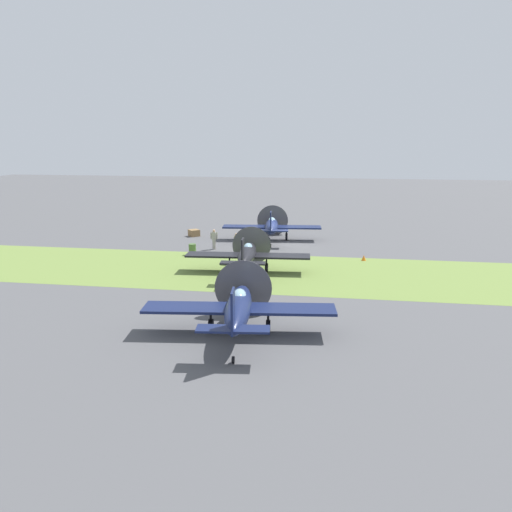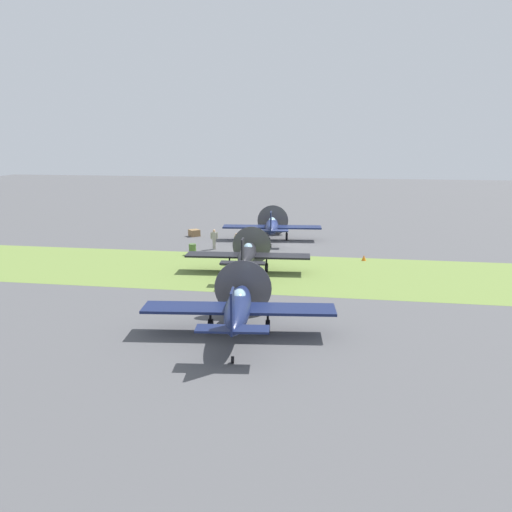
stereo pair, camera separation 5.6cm
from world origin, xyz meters
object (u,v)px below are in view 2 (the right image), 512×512
(runway_marker_cone, at_px, (364,258))
(ground_crew_chief, at_px, (236,243))
(fuel_drum, at_px, (193,249))
(airplane_wingman, at_px, (247,254))
(airplane_lead, at_px, (272,226))
(ground_crew_mechanic, at_px, (214,239))
(airplane_trail, at_px, (238,307))
(supply_crate, at_px, (194,233))

(runway_marker_cone, bearing_deg, ground_crew_chief, 175.37)
(fuel_drum, bearing_deg, ground_crew_chief, 15.57)
(airplane_wingman, bearing_deg, fuel_drum, 133.63)
(ground_crew_chief, bearing_deg, airplane_wingman, 36.52)
(fuel_drum, height_order, runway_marker_cone, fuel_drum)
(airplane_lead, xyz_separation_m, ground_crew_mechanic, (-4.39, -4.66, -0.47))
(airplane_trail, xyz_separation_m, fuel_drum, (-7.16, 16.83, -0.96))
(ground_crew_chief, xyz_separation_m, fuel_drum, (-3.48, -0.97, -0.46))
(airplane_wingman, relative_size, runway_marker_cone, 20.29)
(airplane_lead, distance_m, supply_crate, 7.90)
(ground_crew_mechanic, bearing_deg, supply_crate, 107.64)
(ground_crew_mechanic, bearing_deg, ground_crew_chief, -46.09)
(ground_crew_mechanic, xyz_separation_m, supply_crate, (-3.38, 5.59, -0.59))
(fuel_drum, xyz_separation_m, supply_crate, (-2.13, 7.99, -0.13))
(airplane_lead, xyz_separation_m, supply_crate, (-7.77, 0.94, -1.06))
(airplane_lead, distance_m, ground_crew_mechanic, 6.42)
(airplane_lead, bearing_deg, airplane_trail, -92.19)
(ground_crew_chief, xyz_separation_m, runway_marker_cone, (10.34, -0.84, -0.69))
(airplane_wingman, distance_m, ground_crew_mechanic, 8.50)
(airplane_wingman, relative_size, airplane_trail, 0.94)
(airplane_wingman, distance_m, fuel_drum, 7.45)
(airplane_wingman, height_order, ground_crew_chief, airplane_wingman)
(airplane_trail, bearing_deg, fuel_drum, 106.39)
(airplane_lead, height_order, supply_crate, airplane_lead)
(airplane_lead, relative_size, ground_crew_chief, 5.36)
(ground_crew_mechanic, bearing_deg, airplane_trail, -86.45)
(fuel_drum, bearing_deg, airplane_lead, 51.35)
(airplane_lead, relative_size, supply_crate, 10.31)
(supply_crate, bearing_deg, airplane_wingman, -59.57)
(airplane_trail, xyz_separation_m, supply_crate, (-9.29, 24.81, -1.09))
(airplane_wingman, xyz_separation_m, ground_crew_mechanic, (-4.23, 7.37, -0.42))
(airplane_wingman, relative_size, ground_crew_chief, 5.16)
(airplane_wingman, relative_size, supply_crate, 9.92)
(fuel_drum, bearing_deg, runway_marker_cone, 0.55)
(ground_crew_chief, relative_size, ground_crew_mechanic, 1.00)
(airplane_trail, xyz_separation_m, runway_marker_cone, (6.67, 16.96, -1.19))
(fuel_drum, distance_m, supply_crate, 8.27)
(airplane_lead, distance_m, ground_crew_chief, 6.47)
(ground_crew_mechanic, relative_size, supply_crate, 1.92)
(airplane_lead, relative_size, fuel_drum, 10.31)
(airplane_lead, distance_m, fuel_drum, 9.08)
(airplane_trail, bearing_deg, ground_crew_chief, 95.01)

